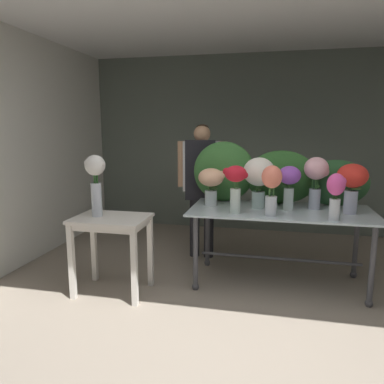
{
  "coord_description": "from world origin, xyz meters",
  "views": [
    {
      "loc": [
        0.23,
        -2.13,
        1.59
      ],
      "look_at": [
        -0.54,
        1.33,
        0.96
      ],
      "focal_mm": 33.89,
      "sensor_mm": 36.0,
      "label": 1
    }
  ],
  "objects": [
    {
      "name": "ceiling_slab",
      "position": [
        0.0,
        1.78,
        2.74
      ],
      "size": [
        5.38,
        3.68,
        0.12
      ],
      "primitive_type": "cube",
      "color": "silver",
      "rests_on": "wall_back"
    },
    {
      "name": "vase_ivory_snapdragons",
      "position": [
        0.1,
        1.54,
        1.12
      ],
      "size": [
        0.33,
        0.32,
        0.52
      ],
      "color": "silver",
      "rests_on": "display_table_glass"
    },
    {
      "name": "wall_left",
      "position": [
        -2.63,
        1.78,
        1.34
      ],
      "size": [
        0.12,
        3.68,
        2.68
      ],
      "primitive_type": "cube",
      "color": "silver",
      "rests_on": "ground"
    },
    {
      "name": "florist",
      "position": [
        -0.6,
        2.13,
        1.01
      ],
      "size": [
        0.6,
        0.24,
        1.63
      ],
      "color": "#232328",
      "rests_on": "ground"
    },
    {
      "name": "vase_peach_freesia",
      "position": [
        -0.39,
        1.57,
        1.03
      ],
      "size": [
        0.28,
        0.27,
        0.39
      ],
      "color": "silver",
      "rests_on": "display_table_glass"
    },
    {
      "name": "display_table_glass",
      "position": [
        0.33,
        1.51,
        0.66
      ],
      "size": [
        1.8,
        0.86,
        0.79
      ],
      "color": "silver",
      "rests_on": "ground"
    },
    {
      "name": "vase_scarlet_carnations",
      "position": [
        0.96,
        1.49,
        1.09
      ],
      "size": [
        0.28,
        0.28,
        0.48
      ],
      "color": "silver",
      "rests_on": "display_table_glass"
    },
    {
      "name": "vase_violet_tulips",
      "position": [
        0.39,
        1.5,
        1.07
      ],
      "size": [
        0.23,
        0.22,
        0.44
      ],
      "color": "silver",
      "rests_on": "display_table_glass"
    },
    {
      "name": "vase_white_roses_tall",
      "position": [
        -1.39,
        0.96,
        1.12
      ],
      "size": [
        0.2,
        0.19,
        0.59
      ],
      "color": "silver",
      "rests_on": "side_table_white"
    },
    {
      "name": "foliage_backdrop",
      "position": [
        0.21,
        1.83,
        1.08
      ],
      "size": [
        1.84,
        0.3,
        0.66
      ],
      "color": "#387033",
      "rests_on": "display_table_glass"
    },
    {
      "name": "side_table_white",
      "position": [
        -1.25,
        0.96,
        0.64
      ],
      "size": [
        0.7,
        0.51,
        0.76
      ],
      "color": "silver",
      "rests_on": "ground"
    },
    {
      "name": "vase_fuchsia_hydrangea",
      "position": [
        0.78,
        1.19,
        1.03
      ],
      "size": [
        0.16,
        0.16,
        0.42
      ],
      "color": "silver",
      "rests_on": "display_table_glass"
    },
    {
      "name": "vase_crimson_peonies",
      "position": [
        -0.11,
        1.27,
        1.08
      ],
      "size": [
        0.24,
        0.21,
        0.46
      ],
      "color": "silver",
      "rests_on": "display_table_glass"
    },
    {
      "name": "vase_blush_stock",
      "position": [
        0.66,
        1.62,
        1.12
      ],
      "size": [
        0.24,
        0.24,
        0.52
      ],
      "color": "silver",
      "rests_on": "display_table_glass"
    },
    {
      "name": "vase_coral_dahlias",
      "position": [
        0.23,
        1.23,
        1.06
      ],
      "size": [
        0.19,
        0.19,
        0.47
      ],
      "color": "silver",
      "rests_on": "display_table_glass"
    },
    {
      "name": "wall_back",
      "position": [
        0.0,
        3.56,
        1.34
      ],
      "size": [
        5.26,
        0.12,
        2.68
      ],
      "primitive_type": "cube",
      "color": "slate",
      "rests_on": "ground"
    },
    {
      "name": "ground_plane",
      "position": [
        0.0,
        1.78,
        0.0
      ],
      "size": [
        7.83,
        7.83,
        0.0
      ],
      "primitive_type": "plane",
      "color": "gray"
    }
  ]
}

